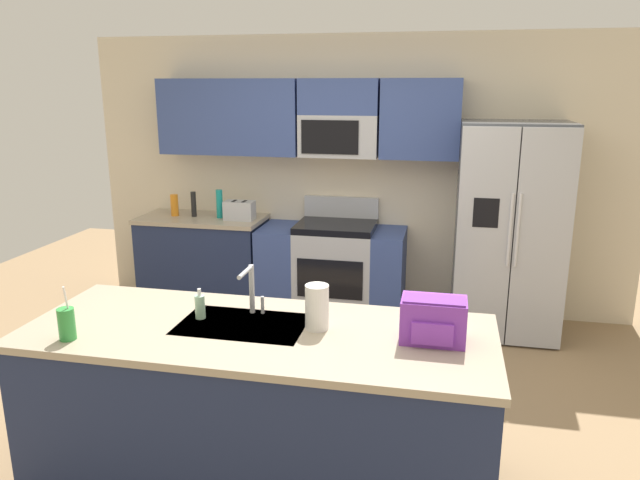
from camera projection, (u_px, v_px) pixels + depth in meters
The scene contains 15 objects.
ground_plane at pixel (305, 412), 4.02m from camera, with size 9.00×9.00×0.00m, color #997A56.
kitchen_wall_unit at pixel (340, 158), 5.65m from camera, with size 5.20×0.43×2.60m.
back_counter at pixel (204, 261), 5.91m from camera, with size 1.21×0.63×0.90m.
range_oven at pixel (332, 270), 5.65m from camera, with size 1.36×0.61×1.10m.
refrigerator at pixel (509, 230), 5.14m from camera, with size 0.90×0.76×1.85m.
island_counter at pixel (260, 405), 3.24m from camera, with size 2.47×0.95×0.90m.
toaster at pixel (240, 210), 5.64m from camera, with size 0.28×0.16×0.18m.
pepper_mill at pixel (194, 204), 5.78m from camera, with size 0.05×0.05×0.24m, color black.
bottle_orange at pixel (174, 205), 5.82m from camera, with size 0.07×0.07×0.21m, color orange.
bottle_teal at pixel (220, 204), 5.71m from camera, with size 0.06×0.06×0.27m, color teal.
sink_faucet at pixel (251, 286), 3.29m from camera, with size 0.08×0.21×0.28m.
drink_cup_green at pixel (67, 324), 2.98m from camera, with size 0.08×0.08×0.28m.
soap_dispenser at pixel (200, 306), 3.26m from camera, with size 0.06×0.06×0.17m.
paper_towel_roll at pixel (317, 307), 3.11m from camera, with size 0.12×0.12×0.24m, color white.
backpack at pixel (433, 319), 2.95m from camera, with size 0.32×0.22×0.23m.
Camera 1 is at (0.86, -3.50, 2.14)m, focal length 33.45 mm.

